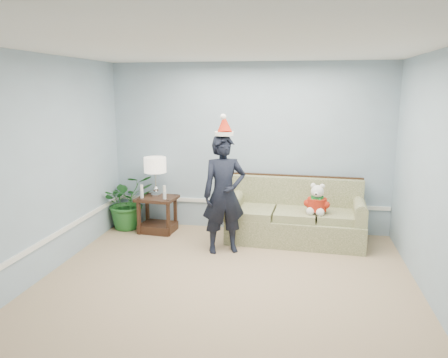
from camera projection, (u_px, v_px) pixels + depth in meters
name	position (u px, v px, depth m)	size (l,w,h in m)	color
room_shell	(220.00, 179.00, 4.60)	(4.54, 5.04, 2.74)	tan
wainscot_trim	(153.00, 222.00, 6.11)	(4.49, 4.99, 0.06)	white
sofa	(295.00, 219.00, 6.67)	(2.07, 0.97, 0.95)	#475528
side_table	(158.00, 218.00, 7.08)	(0.64, 0.56, 0.58)	#3B1E15
table_lamp	(155.00, 167.00, 6.98)	(0.35, 0.35, 0.63)	silver
candle_pair	(153.00, 192.00, 6.88)	(0.43, 0.05, 0.22)	silver
houseplant	(128.00, 201.00, 7.21)	(0.82, 0.71, 0.91)	#226225
man	(224.00, 194.00, 6.10)	(0.61, 0.40, 1.67)	black
santa_hat	(224.00, 126.00, 5.92)	(0.32, 0.35, 0.31)	white
teddy_bear	(317.00, 203.00, 6.34)	(0.33, 0.34, 0.45)	white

